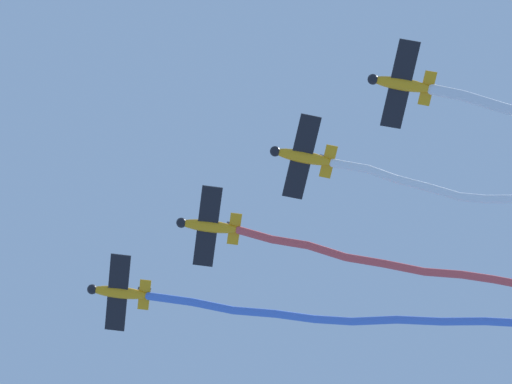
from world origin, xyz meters
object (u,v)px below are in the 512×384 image
(airplane_slot, at_px, (400,84))
(airplane_right_wing, at_px, (302,157))
(airplane_left_wing, at_px, (208,226))
(airplane_lead, at_px, (118,292))

(airplane_slot, bearing_deg, airplane_right_wing, -47.78)
(airplane_left_wing, distance_m, airplane_right_wing, 9.15)
(airplane_right_wing, distance_m, airplane_slot, 9.14)
(airplane_right_wing, bearing_deg, airplane_lead, -49.78)
(airplane_left_wing, height_order, airplane_right_wing, airplane_right_wing)
(airplane_right_wing, xyz_separation_m, airplane_slot, (-8.92, 1.98, 0.25))
(airplane_left_wing, bearing_deg, airplane_slot, 134.36)
(airplane_left_wing, height_order, airplane_slot, airplane_slot)
(airplane_left_wing, relative_size, airplane_slot, 1.01)
(airplane_left_wing, distance_m, airplane_slot, 18.29)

